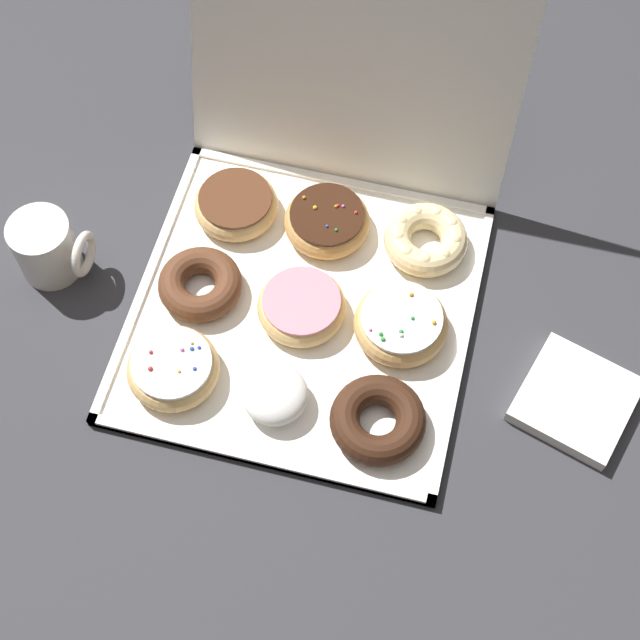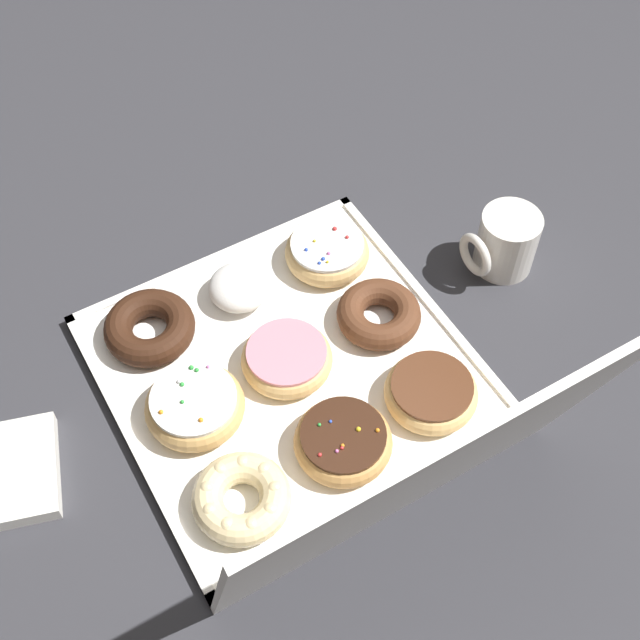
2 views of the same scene
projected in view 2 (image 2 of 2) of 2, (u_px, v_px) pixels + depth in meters
The scene contains 14 objects.
ground_plane at pixel (289, 373), 1.10m from camera, with size 3.00×3.00×0.00m, color #333338.
donut_box at pixel (289, 371), 1.10m from camera, with size 0.44×0.44×0.01m.
box_lid_open at pixel (428, 478), 0.80m from camera, with size 0.44×0.40×0.01m, color white.
sprinkle_donut_0 at pixel (327, 251), 1.18m from camera, with size 0.12×0.12×0.04m.
powdered_filled_donut_1 at pixel (237, 288), 1.14m from camera, with size 0.08×0.08×0.04m.
chocolate_cake_ring_donut_2 at pixel (150, 328), 1.11m from camera, with size 0.12×0.12×0.04m.
chocolate_cake_ring_donut_3 at pixel (379, 314), 1.12m from camera, with size 0.11×0.11×0.04m.
pink_frosted_donut_4 at pixel (286, 359), 1.08m from camera, with size 0.12×0.12×0.04m.
sprinkle_donut_5 at pixel (194, 404), 1.04m from camera, with size 0.12×0.12×0.04m.
chocolate_frosted_donut_6 at pixel (431, 392), 1.05m from camera, with size 0.12×0.12×0.04m.
sprinkle_donut_7 at pixel (346, 440), 1.01m from camera, with size 0.12×0.12×0.04m.
cruller_donut_8 at pixel (242, 498), 0.97m from camera, with size 0.11×0.11×0.04m.
coffee_mug at pixel (505, 242), 1.17m from camera, with size 0.10×0.08×0.09m.
napkin_stack at pixel (1, 475), 1.00m from camera, with size 0.13×0.13×0.02m, color white.
Camera 2 is at (0.27, 0.53, 0.93)m, focal length 47.94 mm.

